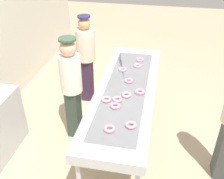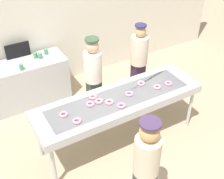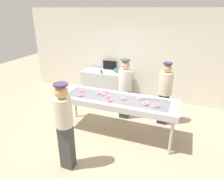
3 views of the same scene
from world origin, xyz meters
The scene contains 23 objects.
ground_plane centered at (0.00, 0.00, 0.00)m, with size 16.00×16.00×0.00m, color tan.
back_wall centered at (0.00, 2.31, 1.41)m, with size 8.00×0.12×2.81m, color silver.
fryer_conveyor centered at (0.00, 0.00, 0.85)m, with size 2.76×0.81×0.92m.
strawberry_donut_0 centered at (0.51, 0.13, 0.94)m, with size 0.13×0.13×0.04m, color pink.
strawberry_donut_1 centered at (0.68, -0.08, 0.94)m, with size 0.13×0.13×0.04m, color pink.
strawberry_donut_2 centered at (0.91, -0.10, 0.94)m, with size 0.13×0.13×0.04m, color pink.
strawberry_donut_3 centered at (0.18, -0.01, 0.94)m, with size 0.13×0.13×0.04m, color pink.
strawberry_donut_4 centered at (-0.20, -0.04, 0.94)m, with size 0.13×0.13×0.04m, color pink.
strawberry_donut_5 centered at (-0.92, 0.05, 0.94)m, with size 0.13×0.13×0.04m, color pink.
strawberry_donut_6 centered at (-0.81, -0.18, 0.94)m, with size 0.13×0.13×0.04m, color pink.
strawberry_donut_7 centered at (-0.48, 0.07, 0.94)m, with size 0.13×0.13×0.04m, color pink.
strawberry_donut_8 centered at (-0.36, 0.21, 0.94)m, with size 0.13×0.13×0.04m, color pink.
strawberry_donut_9 centered at (-0.33, 0.06, 0.94)m, with size 0.13×0.13×0.04m, color pink.
strawberry_donut_10 centered at (-0.09, -0.20, 0.94)m, with size 0.13×0.13×0.04m, color pink.
worker_baker centered at (-0.05, 0.79, 0.91)m, with size 0.31×0.31×1.62m.
worker_assistant centered at (0.97, 0.86, 0.91)m, with size 0.33×0.33×1.61m.
customer_waiting centered at (-0.46, -1.36, 0.94)m, with size 0.31×0.31×1.68m.
prep_counter centered at (-0.99, 1.86, 0.45)m, with size 1.58×0.63×0.90m, color #B7BABF.
paper_cup_0 centered at (-0.72, 1.93, 0.95)m, with size 0.08×0.08×0.11m, color #4C8C66.
paper_cup_1 centered at (-1.08, 1.63, 0.95)m, with size 0.08×0.08×0.11m, color #4C8C66.
paper_cup_2 centered at (-0.49, 1.96, 0.95)m, with size 0.08×0.08×0.11m, color #4C8C66.
paper_cup_3 centered at (-0.65, 1.86, 0.95)m, with size 0.08×0.08×0.11m, color #4C8C66.
menu_display centered at (-0.99, 2.12, 1.04)m, with size 0.47×0.04×0.29m, color black.
Camera 3 is at (1.38, -3.86, 2.80)m, focal length 32.14 mm.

